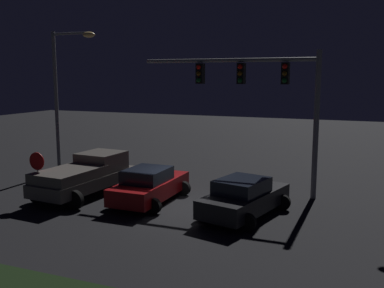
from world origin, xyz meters
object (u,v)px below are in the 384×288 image
pickup_truck (88,173)px  street_lamp_left (64,85)px  traffic_signal_gantry (262,87)px  stop_sign (37,168)px  car_sedan (244,197)px  car_sedan_far (150,185)px

pickup_truck → street_lamp_left: 6.24m
traffic_signal_gantry → stop_sign: size_ratio=3.73×
street_lamp_left → stop_sign: size_ratio=3.48×
car_sedan → car_sedan_far: size_ratio=1.07×
traffic_signal_gantry → pickup_truck: bearing=-156.4°
car_sedan → street_lamp_left: 12.42m
car_sedan_far → traffic_signal_gantry: 6.64m
traffic_signal_gantry → stop_sign: bearing=-147.6°
car_sedan_far → car_sedan: bearing=-94.0°
car_sedan_far → pickup_truck: bearing=88.8°
street_lamp_left → pickup_truck: bearing=-41.4°
car_sedan → street_lamp_left: bearing=85.7°
street_lamp_left → stop_sign: (2.60, -5.29, -3.37)m
car_sedan_far → stop_sign: bearing=115.4°
pickup_truck → traffic_signal_gantry: size_ratio=0.66×
pickup_truck → car_sedan_far: pickup_truck is taller
pickup_truck → traffic_signal_gantry: traffic_signal_gantry is taller
car_sedan → street_lamp_left: size_ratio=0.61×
street_lamp_left → car_sedan: bearing=-17.9°
car_sedan_far → street_lamp_left: (-6.85, 3.28, 4.19)m
car_sedan_far → stop_sign: (-4.25, -2.00, 0.82)m
traffic_signal_gantry → stop_sign: traffic_signal_gantry is taller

